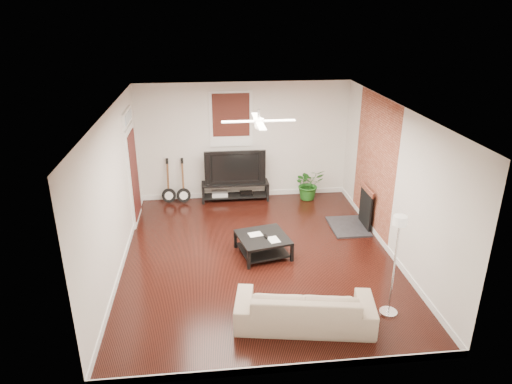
% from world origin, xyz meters
% --- Properties ---
extents(room, '(5.01, 6.01, 2.81)m').
position_xyz_m(room, '(0.00, 0.00, 1.40)').
color(room, black).
rests_on(room, ground).
extents(brick_accent, '(0.02, 2.20, 2.80)m').
position_xyz_m(brick_accent, '(2.49, 1.00, 1.40)').
color(brick_accent, brown).
rests_on(brick_accent, floor).
extents(fireplace, '(0.80, 1.10, 0.92)m').
position_xyz_m(fireplace, '(2.20, 1.00, 0.46)').
color(fireplace, black).
rests_on(fireplace, floor).
extents(window_back, '(1.00, 0.06, 1.30)m').
position_xyz_m(window_back, '(-0.30, 2.97, 1.95)').
color(window_back, '#38180F').
rests_on(window_back, wall_back).
extents(door_left, '(0.08, 1.00, 2.50)m').
position_xyz_m(door_left, '(-2.46, 1.90, 1.25)').
color(door_left, white).
rests_on(door_left, wall_left).
extents(tv_stand, '(1.60, 0.43, 0.45)m').
position_xyz_m(tv_stand, '(-0.24, 2.78, 0.22)').
color(tv_stand, black).
rests_on(tv_stand, floor).
extents(tv, '(1.44, 0.19, 0.83)m').
position_xyz_m(tv, '(-0.24, 2.80, 0.86)').
color(tv, black).
rests_on(tv, tv_stand).
extents(coffee_table, '(1.07, 1.07, 0.38)m').
position_xyz_m(coffee_table, '(0.10, 0.07, 0.19)').
color(coffee_table, black).
rests_on(coffee_table, floor).
extents(sofa, '(2.13, 1.13, 0.59)m').
position_xyz_m(sofa, '(0.45, -2.04, 0.30)').
color(sofa, tan).
rests_on(sofa, floor).
extents(floor_lamp, '(0.32, 0.32, 1.66)m').
position_xyz_m(floor_lamp, '(1.80, -1.94, 0.83)').
color(floor_lamp, silver).
rests_on(floor_lamp, floor).
extents(potted_plant, '(0.81, 0.74, 0.78)m').
position_xyz_m(potted_plant, '(1.54, 2.65, 0.39)').
color(potted_plant, '#20601B').
rests_on(potted_plant, floor).
extents(guitar_left, '(0.35, 0.26, 1.09)m').
position_xyz_m(guitar_left, '(-1.83, 2.75, 0.54)').
color(guitar_left, black).
rests_on(guitar_left, floor).
extents(guitar_right, '(0.34, 0.25, 1.09)m').
position_xyz_m(guitar_right, '(-1.48, 2.72, 0.54)').
color(guitar_right, black).
rests_on(guitar_right, floor).
extents(ceiling_fan, '(1.24, 1.24, 0.32)m').
position_xyz_m(ceiling_fan, '(0.00, 0.00, 2.60)').
color(ceiling_fan, white).
rests_on(ceiling_fan, ceiling).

